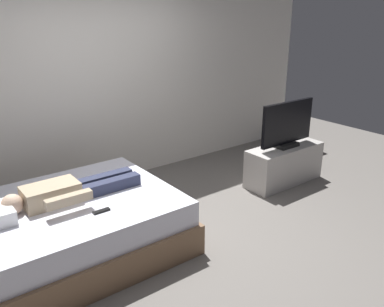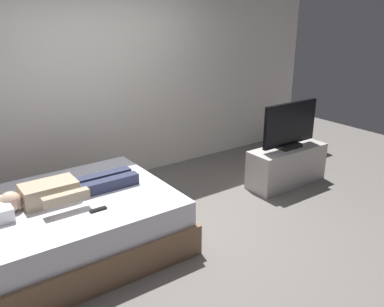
{
  "view_description": "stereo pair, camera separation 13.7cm",
  "coord_description": "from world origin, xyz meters",
  "px_view_note": "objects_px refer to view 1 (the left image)",
  "views": [
    {
      "loc": [
        -2.05,
        -2.91,
        2.19
      ],
      "look_at": [
        0.46,
        0.38,
        0.69
      ],
      "focal_mm": 37.72,
      "sensor_mm": 36.0,
      "label": 1
    },
    {
      "loc": [
        -1.94,
        -2.99,
        2.19
      ],
      "look_at": [
        0.46,
        0.38,
        0.69
      ],
      "focal_mm": 37.72,
      "sensor_mm": 36.0,
      "label": 2
    }
  ],
  "objects_px": {
    "person": "(66,192)",
    "remote": "(101,211)",
    "bed": "(68,229)",
    "tv": "(287,125)",
    "tv_stand": "(284,164)"
  },
  "relations": [
    {
      "from": "person",
      "to": "tv_stand",
      "type": "height_order",
      "value": "person"
    },
    {
      "from": "bed",
      "to": "tv",
      "type": "relative_size",
      "value": 2.29
    },
    {
      "from": "tv_stand",
      "to": "tv",
      "type": "relative_size",
      "value": 1.25
    },
    {
      "from": "remote",
      "to": "tv",
      "type": "distance_m",
      "value": 2.73
    },
    {
      "from": "remote",
      "to": "tv_stand",
      "type": "bearing_deg",
      "value": 5.57
    },
    {
      "from": "tv_stand",
      "to": "tv",
      "type": "xyz_separation_m",
      "value": [
        0.0,
        0.0,
        0.53
      ]
    },
    {
      "from": "remote",
      "to": "tv_stand",
      "type": "xyz_separation_m",
      "value": [
        2.7,
        0.26,
        -0.3
      ]
    },
    {
      "from": "bed",
      "to": "tv",
      "type": "distance_m",
      "value": 2.93
    },
    {
      "from": "remote",
      "to": "tv_stand",
      "type": "height_order",
      "value": "remote"
    },
    {
      "from": "bed",
      "to": "person",
      "type": "distance_m",
      "value": 0.36
    },
    {
      "from": "person",
      "to": "tv",
      "type": "xyz_separation_m",
      "value": [
        2.86,
        -0.14,
        0.16
      ]
    },
    {
      "from": "person",
      "to": "remote",
      "type": "height_order",
      "value": "person"
    },
    {
      "from": "bed",
      "to": "remote",
      "type": "distance_m",
      "value": 0.5
    },
    {
      "from": "person",
      "to": "tv",
      "type": "height_order",
      "value": "tv"
    },
    {
      "from": "bed",
      "to": "tv",
      "type": "height_order",
      "value": "tv"
    }
  ]
}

